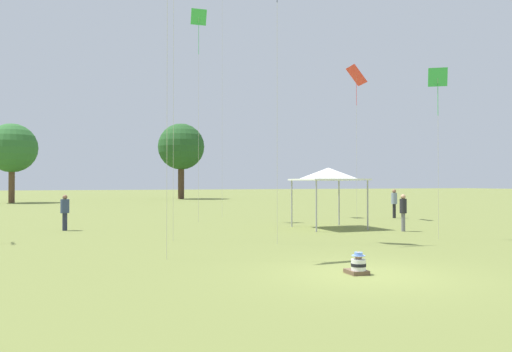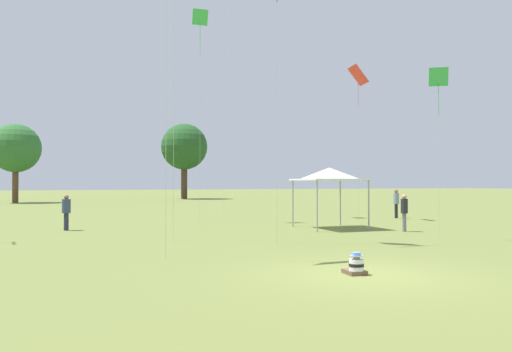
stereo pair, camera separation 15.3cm
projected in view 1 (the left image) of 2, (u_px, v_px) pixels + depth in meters
name	position (u px, v px, depth m)	size (l,w,h in m)	color
ground_plane	(366.00, 274.00, 11.97)	(300.00, 300.00, 0.00)	olive
seated_toddler	(358.00, 265.00, 11.97)	(0.48, 0.58, 0.55)	brown
person_standing_0	(65.00, 209.00, 22.94)	(0.40, 0.40, 1.65)	#282D42
person_standing_1	(403.00, 209.00, 22.58)	(0.43, 0.43, 1.68)	slate
person_standing_2	(394.00, 201.00, 31.12)	(0.44, 0.44, 1.80)	black
canopy_tent	(328.00, 174.00, 24.11)	(3.05, 3.05, 2.93)	white
kite_2	(438.00, 83.00, 19.58)	(0.69, 0.53, 6.71)	green
kite_3	(356.00, 78.00, 30.10)	(1.06, 1.46, 9.23)	red
kite_4	(199.00, 26.00, 28.23)	(0.90, 0.41, 12.02)	green
distant_tree_0	(181.00, 147.00, 68.29)	(6.32, 6.32, 10.34)	#473323
distant_tree_1	(12.00, 148.00, 54.68)	(5.37, 5.37, 8.73)	brown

